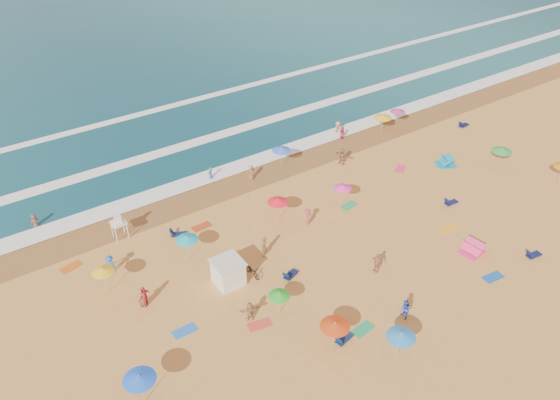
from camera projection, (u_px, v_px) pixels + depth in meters
ground at (294, 261)px, 43.77m from camera, size 220.00×220.00×0.00m
ocean at (31, 12)px, 100.78m from camera, size 220.00×140.00×0.18m
wet_sand at (219, 190)px, 52.25m from camera, size 220.00×220.00×0.00m
surf_foam at (179, 151)px, 58.18m from camera, size 200.00×18.70×0.05m
cabana at (228, 273)px, 41.20m from camera, size 2.00×2.00×2.00m
cabana_roof at (228, 262)px, 40.60m from camera, size 2.20×2.20×0.12m
bicycle at (252, 271)px, 42.17m from camera, size 0.78×1.89×0.97m
lifeguard_stand at (119, 228)px, 45.68m from camera, size 1.20×1.20×2.10m
beach_umbrellas at (300, 229)px, 43.75m from camera, size 62.47×26.00×0.73m
loungers at (392, 243)px, 45.45m from camera, size 51.58×19.91×0.34m
towels at (309, 270)px, 42.91m from camera, size 34.03×23.30×0.03m
popup_tents at (458, 198)px, 50.04m from camera, size 11.19×12.83×1.20m
beachgoers at (254, 232)px, 45.66m from camera, size 45.82×26.37×2.07m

